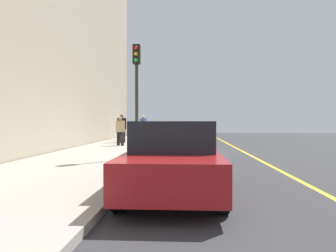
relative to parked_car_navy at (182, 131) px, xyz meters
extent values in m
plane|color=#333335|center=(11.43, 0.03, -0.76)|extent=(56.00, 56.00, 0.00)
cube|color=#A39E93|center=(11.43, -3.27, -0.68)|extent=(28.00, 4.60, 0.15)
cube|color=tan|center=(11.43, -6.02, 6.74)|extent=(32.00, 0.80, 15.00)
cube|color=gold|center=(11.43, 3.23, -0.75)|extent=(28.00, 0.14, 0.01)
cube|color=white|center=(14.08, -0.67, -0.65)|extent=(6.37, 0.56, 0.22)
cylinder|color=black|center=(1.37, 0.88, -0.44)|extent=(0.65, 0.24, 0.64)
cylinder|color=black|center=(1.42, -0.79, -0.44)|extent=(0.65, 0.24, 0.64)
cylinder|color=black|center=(-1.30, 0.80, -0.44)|extent=(0.65, 0.24, 0.64)
cylinder|color=black|center=(-1.25, -0.88, -0.44)|extent=(0.65, 0.24, 0.64)
cube|color=navy|center=(0.06, 0.00, -0.17)|extent=(4.37, 1.94, 0.64)
cube|color=black|center=(-0.15, 0.00, 0.45)|extent=(2.29, 1.67, 0.60)
cylinder|color=black|center=(8.02, 0.93, -0.44)|extent=(0.65, 0.24, 0.64)
cylinder|color=black|center=(8.08, -0.74, -0.44)|extent=(0.65, 0.24, 0.64)
cylinder|color=black|center=(5.14, 0.82, -0.44)|extent=(0.65, 0.24, 0.64)
cylinder|color=black|center=(5.20, -0.86, -0.44)|extent=(0.65, 0.24, 0.64)
cube|color=#1E512D|center=(6.61, 0.04, -0.17)|extent=(4.71, 1.98, 0.64)
cube|color=black|center=(6.38, 0.03, 0.45)|extent=(2.48, 1.69, 0.60)
cylinder|color=black|center=(14.99, 0.91, -0.44)|extent=(0.65, 0.24, 0.64)
cylinder|color=black|center=(14.94, -0.77, -0.44)|extent=(0.65, 0.24, 0.64)
cylinder|color=black|center=(12.16, 0.99, -0.44)|extent=(0.65, 0.24, 0.64)
cylinder|color=black|center=(12.11, -0.69, -0.44)|extent=(0.65, 0.24, 0.64)
cube|color=white|center=(13.55, 0.11, -0.17)|extent=(4.61, 1.93, 0.64)
cube|color=black|center=(13.32, 0.12, 0.45)|extent=(2.42, 1.67, 0.60)
cylinder|color=black|center=(21.64, 0.93, -0.44)|extent=(0.64, 0.22, 0.64)
cylinder|color=black|center=(21.64, -0.75, -0.44)|extent=(0.64, 0.22, 0.64)
cylinder|color=black|center=(18.97, 0.92, -0.44)|extent=(0.64, 0.22, 0.64)
cylinder|color=black|center=(18.97, -0.76, -0.44)|extent=(0.64, 0.22, 0.64)
cube|color=maroon|center=(20.30, 0.09, -0.17)|extent=(4.31, 1.81, 0.64)
cube|color=black|center=(20.09, 0.09, 0.45)|extent=(2.24, 1.61, 0.60)
cylinder|color=black|center=(9.32, -3.23, -0.22)|extent=(0.18, 0.18, 0.77)
cylinder|color=black|center=(9.10, -3.51, -0.22)|extent=(0.18, 0.18, 0.77)
cube|color=tan|center=(9.21, -3.37, 0.49)|extent=(0.52, 0.49, 0.66)
sphere|color=tan|center=(9.21, -3.37, 0.92)|extent=(0.21, 0.21, 0.21)
cylinder|color=black|center=(6.36, -4.01, -0.17)|extent=(0.20, 0.20, 0.87)
cylinder|color=black|center=(6.62, -3.69, -0.17)|extent=(0.20, 0.20, 0.87)
cube|color=black|center=(6.49, -3.85, 0.63)|extent=(0.59, 0.56, 0.74)
sphere|color=brown|center=(6.49, -3.85, 1.12)|extent=(0.24, 0.24, 0.24)
cylinder|color=black|center=(4.40, -2.53, -0.18)|extent=(0.20, 0.20, 0.86)
cylinder|color=black|center=(4.30, -2.92, -0.18)|extent=(0.20, 0.20, 0.86)
cube|color=#335193|center=(4.35, -2.72, 0.62)|extent=(0.56, 0.43, 0.73)
sphere|color=beige|center=(4.35, -2.72, 1.11)|extent=(0.24, 0.24, 0.24)
cylinder|color=black|center=(3.41, -4.43, -0.19)|extent=(0.19, 0.19, 0.83)
cylinder|color=black|center=(3.03, -4.53, -0.19)|extent=(0.19, 0.19, 0.83)
cube|color=maroon|center=(3.22, -4.48, 0.57)|extent=(0.41, 0.54, 0.70)
sphere|color=#D8AD8C|center=(3.22, -4.48, 1.04)|extent=(0.23, 0.23, 0.23)
cylinder|color=#2D2D19|center=(15.45, -1.45, 1.12)|extent=(0.12, 0.12, 3.46)
cube|color=black|center=(15.45, -1.45, 3.20)|extent=(0.26, 0.26, 0.70)
sphere|color=red|center=(15.60, -1.45, 3.41)|extent=(0.14, 0.14, 0.14)
sphere|color=orange|center=(15.60, -1.45, 3.19)|extent=(0.14, 0.14, 0.14)
sphere|color=green|center=(15.60, -1.45, 2.97)|extent=(0.14, 0.14, 0.14)
cube|color=#471E19|center=(6.86, -3.77, -0.36)|extent=(0.34, 0.22, 0.49)
cylinder|color=#4C4C4C|center=(6.86, -3.77, 0.06)|extent=(0.03, 0.03, 0.36)
camera|label=1|loc=(26.78, 0.34, 0.74)|focal=33.43mm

